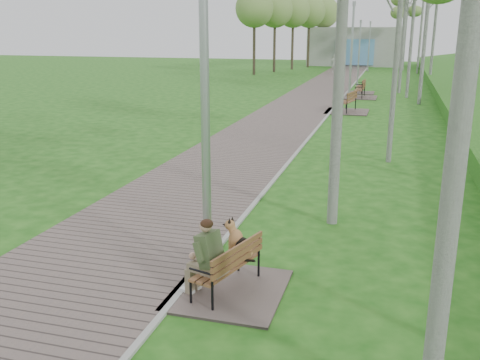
# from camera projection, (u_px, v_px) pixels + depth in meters

# --- Properties ---
(ground) EXTENTS (120.00, 120.00, 0.00)m
(ground) POSITION_uv_depth(u_px,v_px,m) (234.00, 229.00, 10.64)
(ground) COLOR #195312
(ground) RESTS_ON ground
(walkway) EXTENTS (3.50, 67.00, 0.04)m
(walkway) POSITION_uv_depth(u_px,v_px,m) (312.00, 97.00, 30.98)
(walkway) COLOR #675853
(walkway) RESTS_ON ground
(kerb) EXTENTS (0.10, 67.00, 0.05)m
(kerb) POSITION_uv_depth(u_px,v_px,m) (342.00, 98.00, 30.51)
(kerb) COLOR #999993
(kerb) RESTS_ON ground
(building_north) EXTENTS (10.00, 5.20, 4.00)m
(building_north) POSITION_uv_depth(u_px,v_px,m) (356.00, 46.00, 57.61)
(building_north) COLOR #9E9E99
(building_north) RESTS_ON ground
(bench_main) EXTENTS (1.63, 1.82, 1.42)m
(bench_main) POSITION_uv_depth(u_px,v_px,m) (223.00, 268.00, 8.01)
(bench_main) COLOR #675853
(bench_main) RESTS_ON ground
(bench_second) EXTENTS (1.99, 2.21, 1.22)m
(bench_second) POSITION_uv_depth(u_px,v_px,m) (346.00, 107.00, 25.56)
(bench_second) COLOR #675853
(bench_second) RESTS_ON ground
(bench_third) EXTENTS (1.91, 2.12, 1.17)m
(bench_third) POSITION_uv_depth(u_px,v_px,m) (359.00, 94.00, 30.85)
(bench_third) COLOR #675853
(bench_third) RESTS_ON ground
(bench_far) EXTENTS (1.67, 1.85, 1.02)m
(bench_far) POSITION_uv_depth(u_px,v_px,m) (360.00, 90.00, 33.13)
(bench_far) COLOR #675853
(bench_far) RESTS_ON ground
(lamp_post_near) EXTENTS (0.22, 0.22, 5.77)m
(lamp_post_near) POSITION_uv_depth(u_px,v_px,m) (205.00, 111.00, 7.81)
(lamp_post_near) COLOR #9EA0A6
(lamp_post_near) RESTS_ON ground
(lamp_post_second) EXTENTS (0.20, 0.20, 5.25)m
(lamp_post_second) POSITION_uv_depth(u_px,v_px,m) (351.00, 55.00, 29.03)
(lamp_post_second) COLOR #9EA0A6
(lamp_post_second) RESTS_ON ground
(lamp_post_third) EXTENTS (0.17, 0.17, 4.41)m
(lamp_post_third) POSITION_uv_depth(u_px,v_px,m) (359.00, 56.00, 35.94)
(lamp_post_third) COLOR #9EA0A6
(lamp_post_third) RESTS_ON ground
(lamp_post_far) EXTENTS (0.17, 0.17, 4.51)m
(lamp_post_far) POSITION_uv_depth(u_px,v_px,m) (369.00, 48.00, 49.37)
(lamp_post_far) COLOR #9EA0A6
(lamp_post_far) RESTS_ON ground
(pedestrian_near) EXTENTS (0.65, 0.47, 1.67)m
(pedestrian_near) POSITION_uv_depth(u_px,v_px,m) (335.00, 64.00, 47.89)
(pedestrian_near) COLOR silver
(pedestrian_near) RESTS_ON ground
(pedestrian_far) EXTENTS (0.95, 0.82, 1.71)m
(pedestrian_far) POSITION_uv_depth(u_px,v_px,m) (335.00, 59.00, 54.31)
(pedestrian_far) COLOR gray
(pedestrian_far) RESTS_ON ground
(birch_distant_a) EXTENTS (2.63, 2.63, 8.08)m
(birch_distant_a) POSITION_uv_depth(u_px,v_px,m) (408.00, 1.00, 49.24)
(birch_distant_a) COLOR silver
(birch_distant_a) RESTS_ON ground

